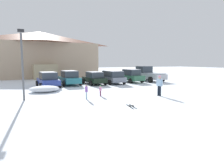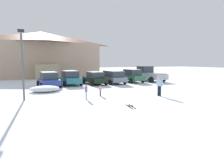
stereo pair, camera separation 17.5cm
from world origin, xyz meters
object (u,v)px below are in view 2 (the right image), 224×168
(pair_of_skis, at_px, (131,106))
(plowed_snow_pile, at_px, (45,89))
(lamp_post, at_px, (22,61))
(skier_adult_in_blue_parka, at_px, (159,85))
(pickup_truck, at_px, (149,74))
(parked_green_coupe, at_px, (132,76))
(parked_black_sedan, at_px, (95,78))
(ski_lodge, at_px, (42,54))
(parked_blue_hatchback, at_px, (49,79))
(parked_teal_hatchback, at_px, (70,78))
(parked_grey_wagon, at_px, (113,77))
(skier_child_in_purple_jacket, at_px, (86,91))
(skier_child_in_pink_snowsuit, at_px, (100,90))

(pair_of_skis, bearing_deg, plowed_snow_pile, 115.16)
(pair_of_skis, distance_m, lamp_post, 8.46)
(skier_adult_in_blue_parka, bearing_deg, pickup_truck, 58.69)
(parked_green_coupe, relative_size, pair_of_skis, 3.27)
(parked_black_sedan, relative_size, lamp_post, 0.82)
(ski_lodge, height_order, parked_black_sedan, ski_lodge)
(parked_blue_hatchback, relative_size, skier_adult_in_blue_parka, 2.67)
(parked_teal_hatchback, bearing_deg, parked_blue_hatchback, -165.50)
(parked_teal_hatchback, distance_m, parked_green_coupe, 8.50)
(parked_black_sedan, bearing_deg, ski_lodge, 106.04)
(parked_grey_wagon, bearing_deg, skier_child_in_purple_jacket, -125.77)
(parked_teal_hatchback, distance_m, skier_adult_in_blue_parka, 11.78)
(parked_black_sedan, height_order, skier_child_in_purple_jacket, parked_black_sedan)
(parked_grey_wagon, distance_m, plowed_snow_pile, 9.66)
(parked_black_sedan, height_order, lamp_post, lamp_post)
(lamp_post, bearing_deg, parked_blue_hatchback, 69.59)
(skier_child_in_pink_snowsuit, bearing_deg, pair_of_skis, -86.27)
(pickup_truck, height_order, skier_adult_in_blue_parka, pickup_truck)
(parked_green_coupe, xyz_separation_m, pickup_truck, (3.03, 0.28, 0.10))
(skier_adult_in_blue_parka, bearing_deg, plowed_snow_pile, 142.55)
(skier_child_in_purple_jacket, bearing_deg, parked_teal_hatchback, 83.93)
(parked_teal_hatchback, distance_m, plowed_snow_pile, 5.55)
(skier_child_in_purple_jacket, bearing_deg, parked_green_coupe, 44.98)
(skier_child_in_purple_jacket, distance_m, lamp_post, 5.07)
(parked_grey_wagon, bearing_deg, ski_lodge, 113.92)
(parked_blue_hatchback, height_order, parked_black_sedan, parked_blue_hatchback)
(lamp_post, bearing_deg, parked_teal_hatchback, 56.54)
(parked_grey_wagon, relative_size, skier_child_in_pink_snowsuit, 4.86)
(pair_of_skis, relative_size, lamp_post, 0.27)
(parked_teal_hatchback, bearing_deg, skier_child_in_pink_snowsuit, -87.03)
(skier_child_in_pink_snowsuit, relative_size, lamp_post, 0.17)
(ski_lodge, bearing_deg, parked_grey_wagon, -66.08)
(parked_black_sedan, distance_m, pair_of_skis, 12.85)
(parked_teal_hatchback, relative_size, skier_adult_in_blue_parka, 2.48)
(pickup_truck, xyz_separation_m, skier_adult_in_blue_parka, (-6.62, -10.89, -0.05))
(pickup_truck, bearing_deg, parked_blue_hatchback, -176.60)
(parked_blue_hatchback, distance_m, skier_adult_in_blue_parka, 12.51)
(parked_blue_hatchback, bearing_deg, skier_child_in_pink_snowsuit, -69.71)
(parked_black_sedan, relative_size, parked_green_coupe, 0.94)
(parked_green_coupe, distance_m, lamp_post, 15.96)
(parked_black_sedan, bearing_deg, parked_teal_hatchback, 169.56)
(parked_black_sedan, bearing_deg, pair_of_skis, -99.99)
(skier_child_in_pink_snowsuit, distance_m, skier_adult_in_blue_parka, 4.87)
(parked_grey_wagon, height_order, skier_child_in_pink_snowsuit, parked_grey_wagon)
(parked_teal_hatchback, relative_size, lamp_post, 0.81)
(parked_teal_hatchback, relative_size, pair_of_skis, 3.03)
(skier_child_in_purple_jacket, xyz_separation_m, skier_adult_in_blue_parka, (5.93, -1.09, 0.28))
(skier_child_in_pink_snowsuit, distance_m, pair_of_skis, 4.45)
(plowed_snow_pile, bearing_deg, skier_child_in_purple_jacket, -65.63)
(parked_teal_hatchback, bearing_deg, skier_child_in_purple_jacket, -96.07)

